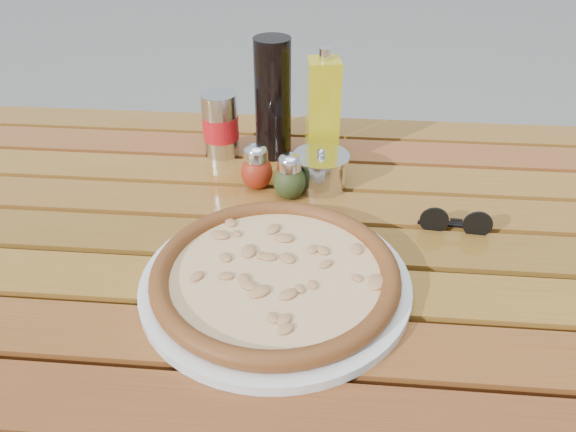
# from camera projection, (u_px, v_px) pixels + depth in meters

# --- Properties ---
(table) EXTENTS (1.40, 0.90, 0.75)m
(table) POSITION_uv_depth(u_px,v_px,m) (287.00, 279.00, 0.88)
(table) COLOR #321D0B
(table) RESTS_ON ground
(plate) EXTENTS (0.47, 0.47, 0.01)m
(plate) POSITION_uv_depth(u_px,v_px,m) (276.00, 282.00, 0.75)
(plate) COLOR silver
(plate) RESTS_ON table
(pizza) EXTENTS (0.39, 0.39, 0.03)m
(pizza) POSITION_uv_depth(u_px,v_px,m) (275.00, 273.00, 0.74)
(pizza) COLOR #FFE9B6
(pizza) RESTS_ON plate
(pepper_shaker) EXTENTS (0.07, 0.07, 0.08)m
(pepper_shaker) POSITION_uv_depth(u_px,v_px,m) (257.00, 168.00, 0.95)
(pepper_shaker) COLOR #A42812
(pepper_shaker) RESTS_ON table
(oregano_shaker) EXTENTS (0.07, 0.07, 0.08)m
(oregano_shaker) POSITION_uv_depth(u_px,v_px,m) (290.00, 177.00, 0.92)
(oregano_shaker) COLOR #38441B
(oregano_shaker) RESTS_ON table
(dark_bottle) EXTENTS (0.08, 0.08, 0.22)m
(dark_bottle) POSITION_uv_depth(u_px,v_px,m) (273.00, 99.00, 1.01)
(dark_bottle) COLOR black
(dark_bottle) RESTS_ON table
(soda_can) EXTENTS (0.07, 0.07, 0.12)m
(soda_can) POSITION_uv_depth(u_px,v_px,m) (220.00, 125.00, 1.04)
(soda_can) COLOR silver
(soda_can) RESTS_ON table
(olive_oil_cruet) EXTENTS (0.06, 0.06, 0.21)m
(olive_oil_cruet) POSITION_uv_depth(u_px,v_px,m) (323.00, 111.00, 1.00)
(olive_oil_cruet) COLOR #AD9D12
(olive_oil_cruet) RESTS_ON table
(parmesan_tin) EXTENTS (0.13, 0.13, 0.07)m
(parmesan_tin) POSITION_uv_depth(u_px,v_px,m) (321.00, 170.00, 0.96)
(parmesan_tin) COLOR silver
(parmesan_tin) RESTS_ON table
(sunglasses) EXTENTS (0.11, 0.03, 0.04)m
(sunglasses) POSITION_uv_depth(u_px,v_px,m) (455.00, 223.00, 0.85)
(sunglasses) COLOR black
(sunglasses) RESTS_ON table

